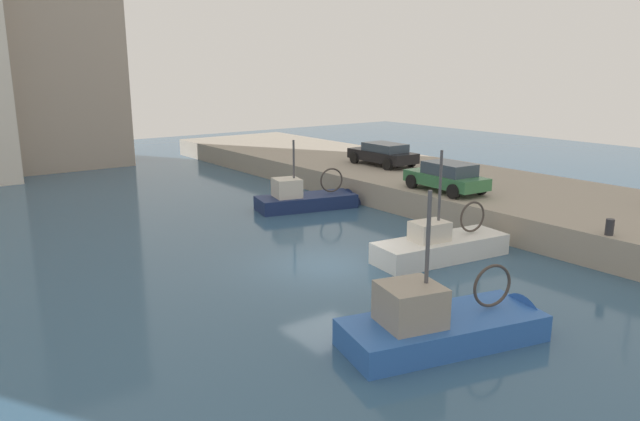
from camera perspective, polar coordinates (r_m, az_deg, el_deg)
water_surface at (r=20.66m, az=0.61°, el=-5.26°), size 80.00×80.00×0.00m
quay_wall at (r=28.72m, az=19.16°, el=0.62°), size 9.00×56.00×1.20m
fishing_boat_blue at (r=15.57m, az=12.70°, el=-11.57°), size 6.18×3.28×4.81m
fishing_boat_navy at (r=28.89m, az=-0.74°, el=0.51°), size 5.81×2.95×4.14m
fishing_boat_white at (r=21.94m, az=12.12°, el=-4.17°), size 6.03×2.42×4.68m
parked_car_black at (r=34.19m, az=6.07°, el=5.45°), size 2.04×4.26×1.28m
parked_car_green at (r=27.33m, az=12.07°, el=3.21°), size 2.13×4.08×1.33m
mooring_bollard_mid at (r=22.09m, az=26.06°, el=-1.44°), size 0.28×0.28×0.55m
waterfront_building_central at (r=45.37m, az=-25.73°, el=14.58°), size 10.03×8.18×16.89m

